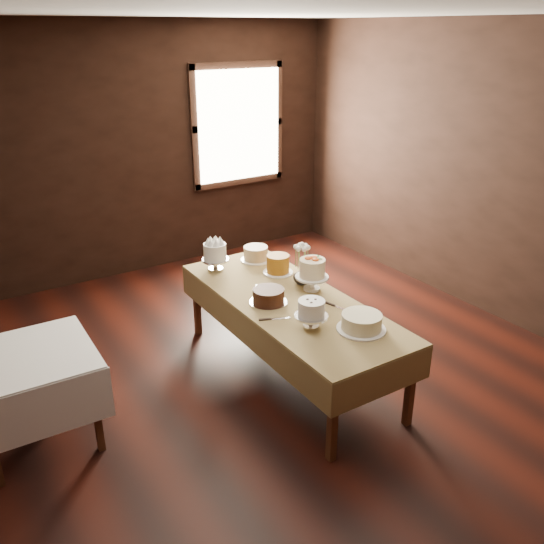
{
  "coord_description": "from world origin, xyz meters",
  "views": [
    {
      "loc": [
        -2.23,
        -3.23,
        2.7
      ],
      "look_at": [
        0.0,
        0.2,
        0.95
      ],
      "focal_mm": 37.92,
      "sensor_mm": 36.0,
      "label": 1
    }
  ],
  "objects_px": {
    "cake_meringue": "(215,258)",
    "cake_caramel": "(278,265)",
    "cake_swirl": "(311,315)",
    "cake_server_e": "(281,318)",
    "flower_vase": "(301,275)",
    "cake_cream": "(362,323)",
    "side_table": "(29,365)",
    "display_table": "(290,305)",
    "cake_server_c": "(264,287)",
    "cake_speckled": "(256,254)",
    "cake_flowers": "(312,276)",
    "cake_server_b": "(343,309)",
    "cake_chocolate": "(268,296)",
    "cake_server_a": "(318,313)"
  },
  "relations": [
    {
      "from": "cake_cream",
      "to": "flower_vase",
      "type": "relative_size",
      "value": 2.43
    },
    {
      "from": "cake_caramel",
      "to": "flower_vase",
      "type": "distance_m",
      "value": 0.3
    },
    {
      "from": "cake_caramel",
      "to": "cake_flowers",
      "type": "relative_size",
      "value": 1.0
    },
    {
      "from": "cake_flowers",
      "to": "cake_server_e",
      "type": "xyz_separation_m",
      "value": [
        -0.51,
        -0.29,
        -0.12
      ]
    },
    {
      "from": "cake_meringue",
      "to": "cake_swirl",
      "type": "distance_m",
      "value": 1.34
    },
    {
      "from": "cake_meringue",
      "to": "cake_server_a",
      "type": "distance_m",
      "value": 1.22
    },
    {
      "from": "display_table",
      "to": "cake_server_c",
      "type": "relative_size",
      "value": 9.32
    },
    {
      "from": "cake_speckled",
      "to": "cake_cream",
      "type": "bearing_deg",
      "value": -92.32
    },
    {
      "from": "cake_cream",
      "to": "cake_swirl",
      "type": "bearing_deg",
      "value": 141.25
    },
    {
      "from": "cake_server_c",
      "to": "cake_server_b",
      "type": "bearing_deg",
      "value": 174.43
    },
    {
      "from": "cake_flowers",
      "to": "flower_vase",
      "type": "relative_size",
      "value": 1.92
    },
    {
      "from": "cake_cream",
      "to": "cake_server_e",
      "type": "distance_m",
      "value": 0.6
    },
    {
      "from": "cake_chocolate",
      "to": "cake_flowers",
      "type": "distance_m",
      "value": 0.44
    },
    {
      "from": "cake_chocolate",
      "to": "cake_server_a",
      "type": "height_order",
      "value": "cake_chocolate"
    },
    {
      "from": "cake_swirl",
      "to": "cake_server_e",
      "type": "distance_m",
      "value": 0.27
    },
    {
      "from": "cake_server_e",
      "to": "cake_swirl",
      "type": "bearing_deg",
      "value": -41.37
    },
    {
      "from": "cake_server_e",
      "to": "flower_vase",
      "type": "xyz_separation_m",
      "value": [
        0.51,
        0.44,
        0.07
      ]
    },
    {
      "from": "cake_cream",
      "to": "cake_server_e",
      "type": "height_order",
      "value": "cake_cream"
    },
    {
      "from": "cake_meringue",
      "to": "flower_vase",
      "type": "height_order",
      "value": "cake_meringue"
    },
    {
      "from": "cake_speckled",
      "to": "cake_swirl",
      "type": "bearing_deg",
      "value": -104.57
    },
    {
      "from": "cake_flowers",
      "to": "cake_swirl",
      "type": "relative_size",
      "value": 1.14
    },
    {
      "from": "cake_cream",
      "to": "cake_server_e",
      "type": "bearing_deg",
      "value": 130.76
    },
    {
      "from": "cake_server_e",
      "to": "display_table",
      "type": "bearing_deg",
      "value": 66.27
    },
    {
      "from": "cake_speckled",
      "to": "cake_cream",
      "type": "relative_size",
      "value": 0.89
    },
    {
      "from": "cake_server_b",
      "to": "cake_server_c",
      "type": "distance_m",
      "value": 0.74
    },
    {
      "from": "cake_caramel",
      "to": "cake_server_b",
      "type": "xyz_separation_m",
      "value": [
        0.03,
        -0.87,
        -0.08
      ]
    },
    {
      "from": "cake_caramel",
      "to": "cake_swirl",
      "type": "height_order",
      "value": "cake_swirl"
    },
    {
      "from": "side_table",
      "to": "cake_server_e",
      "type": "distance_m",
      "value": 1.77
    },
    {
      "from": "display_table",
      "to": "cake_server_c",
      "type": "bearing_deg",
      "value": 99.36
    },
    {
      "from": "cake_swirl",
      "to": "cake_cream",
      "type": "bearing_deg",
      "value": -38.75
    },
    {
      "from": "cake_meringue",
      "to": "cake_caramel",
      "type": "height_order",
      "value": "cake_meringue"
    },
    {
      "from": "cake_flowers",
      "to": "cake_swirl",
      "type": "xyz_separation_m",
      "value": [
        -0.4,
        -0.52,
        -0.02
      ]
    },
    {
      "from": "flower_vase",
      "to": "cake_server_a",
      "type": "bearing_deg",
      "value": -112.7
    },
    {
      "from": "cake_server_c",
      "to": "cake_server_e",
      "type": "distance_m",
      "value": 0.58
    },
    {
      "from": "cake_server_e",
      "to": "flower_vase",
      "type": "bearing_deg",
      "value": 64.06
    },
    {
      "from": "cake_speckled",
      "to": "cake_server_e",
      "type": "bearing_deg",
      "value": -112.52
    },
    {
      "from": "cake_chocolate",
      "to": "cake_swirl",
      "type": "bearing_deg",
      "value": -85.27
    },
    {
      "from": "cake_chocolate",
      "to": "cake_cream",
      "type": "height_order",
      "value": "cake_cream"
    },
    {
      "from": "cake_meringue",
      "to": "cake_speckled",
      "type": "xyz_separation_m",
      "value": [
        0.42,
        -0.0,
        -0.05
      ]
    },
    {
      "from": "side_table",
      "to": "cake_meringue",
      "type": "height_order",
      "value": "cake_meringue"
    },
    {
      "from": "side_table",
      "to": "cake_cream",
      "type": "bearing_deg",
      "value": -24.16
    },
    {
      "from": "cake_meringue",
      "to": "flower_vase",
      "type": "xyz_separation_m",
      "value": [
        0.47,
        -0.66,
        -0.04
      ]
    },
    {
      "from": "cake_cream",
      "to": "cake_server_a",
      "type": "bearing_deg",
      "value": 105.81
    },
    {
      "from": "cake_server_b",
      "to": "flower_vase",
      "type": "bearing_deg",
      "value": 162.46
    },
    {
      "from": "cake_cream",
      "to": "cake_server_a",
      "type": "height_order",
      "value": "cake_cream"
    },
    {
      "from": "side_table",
      "to": "cake_caramel",
      "type": "xyz_separation_m",
      "value": [
        2.17,
        0.25,
        0.15
      ]
    },
    {
      "from": "cake_swirl",
      "to": "cake_server_b",
      "type": "height_order",
      "value": "cake_swirl"
    },
    {
      "from": "flower_vase",
      "to": "cake_caramel",
      "type": "bearing_deg",
      "value": 98.44
    },
    {
      "from": "cake_chocolate",
      "to": "flower_vase",
      "type": "height_order",
      "value": "flower_vase"
    },
    {
      "from": "cake_server_e",
      "to": "flower_vase",
      "type": "height_order",
      "value": "flower_vase"
    }
  ]
}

